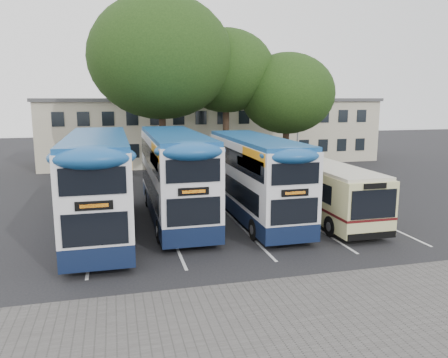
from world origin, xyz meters
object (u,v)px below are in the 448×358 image
object	(u,v)px
tree_left	(161,58)
bus_single	(321,186)
bus_dd_right	(255,174)
lamp_post	(298,111)
bus_dd_left	(99,180)
tree_right	(287,94)
tree_mid	(226,71)
bus_dd_mid	(175,172)

from	to	relation	value
tree_left	bus_single	distance (m)	15.40
tree_left	bus_dd_right	distance (m)	13.44
lamp_post	bus_dd_right	world-z (taller)	lamp_post
tree_left	bus_dd_left	world-z (taller)	tree_left
tree_right	tree_left	bearing A→B (deg)	-178.83
lamp_post	tree_mid	xyz separation A→B (m)	(-6.99, -1.97, 3.17)
tree_mid	bus_dd_left	bearing A→B (deg)	-125.74
lamp_post	bus_single	distance (m)	16.04
bus_dd_mid	tree_right	bearing A→B (deg)	45.26
tree_left	bus_dd_right	world-z (taller)	tree_left
tree_mid	tree_left	bearing A→B (deg)	-166.07
tree_right	bus_dd_mid	bearing A→B (deg)	-134.74
lamp_post	bus_single	size ratio (longest dim) A/B	0.94
tree_right	lamp_post	bearing A→B (deg)	52.35
tree_mid	bus_dd_right	distance (m)	13.83
tree_left	bus_dd_mid	bearing A→B (deg)	-93.13
tree_right	bus_dd_left	size ratio (longest dim) A/B	0.88
tree_mid	bus_dd_mid	xyz separation A→B (m)	(-5.68, -11.50, -5.77)
lamp_post	bus_dd_right	distance (m)	16.98
lamp_post	bus_dd_mid	world-z (taller)	lamp_post
tree_mid	bus_dd_right	bearing A→B (deg)	-97.62
bus_dd_right	tree_left	bearing A→B (deg)	107.32
tree_left	bus_dd_left	bearing A→B (deg)	-109.87
tree_left	bus_dd_left	size ratio (longest dim) A/B	1.22
tree_right	bus_dd_right	world-z (taller)	tree_right
bus_dd_mid	bus_single	size ratio (longest dim) A/B	1.12
bus_dd_left	bus_dd_mid	size ratio (longest dim) A/B	1.02
lamp_post	tree_left	distance (m)	13.15
tree_left	bus_dd_left	distance (m)	14.09
bus_dd_left	bus_single	size ratio (longest dim) A/B	1.14
lamp_post	tree_left	world-z (taller)	tree_left
tree_left	tree_mid	xyz separation A→B (m)	(5.13, 1.27, -0.79)
tree_left	bus_dd_mid	world-z (taller)	tree_left
tree_right	bus_dd_right	distance (m)	13.62
tree_right	bus_single	size ratio (longest dim) A/B	1.01
bus_dd_mid	bus_dd_right	world-z (taller)	bus_dd_mid
bus_dd_right	bus_single	distance (m)	3.61
bus_dd_left	tree_left	bearing A→B (deg)	70.13
lamp_post	bus_dd_mid	distance (m)	18.67
lamp_post	bus_dd_right	size ratio (longest dim) A/B	0.89
lamp_post	tree_right	world-z (taller)	tree_right
lamp_post	bus_dd_left	size ratio (longest dim) A/B	0.82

